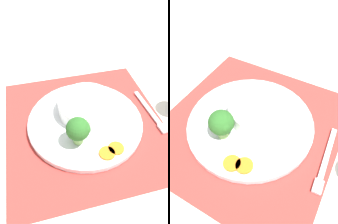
{
  "view_description": "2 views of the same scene",
  "coord_description": "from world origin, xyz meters",
  "views": [
    {
      "loc": [
        0.06,
        0.42,
        0.48
      ],
      "look_at": [
        0.0,
        -0.01,
        0.04
      ],
      "focal_mm": 35.0,
      "sensor_mm": 36.0,
      "label": 1
    },
    {
      "loc": [
        -0.22,
        0.28,
        0.46
      ],
      "look_at": [
        -0.0,
        -0.01,
        0.05
      ],
      "focal_mm": 35.0,
      "sensor_mm": 36.0,
      "label": 2
    }
  ],
  "objects": [
    {
      "name": "plate",
      "position": [
        0.0,
        0.0,
        0.02
      ],
      "size": [
        0.33,
        0.33,
        0.02
      ],
      "color": "silver",
      "rests_on": "placemat"
    },
    {
      "name": "broccoli_floret",
      "position": [
        0.03,
        0.07,
        0.07
      ],
      "size": [
        0.06,
        0.06,
        0.08
      ],
      "color": "#84AD5B",
      "rests_on": "plate"
    },
    {
      "name": "carrot_slice_middle",
      "position": [
        -0.07,
        0.11,
        0.02
      ],
      "size": [
        0.04,
        0.04,
        0.01
      ],
      "color": "orange",
      "rests_on": "plate"
    },
    {
      "name": "ground_plane",
      "position": [
        0.0,
        0.0,
        0.0
      ],
      "size": [
        4.0,
        4.0,
        0.0
      ],
      "primitive_type": "plane",
      "color": "beige"
    },
    {
      "name": "carrot_slice_near",
      "position": [
        -0.04,
        0.12,
        0.02
      ],
      "size": [
        0.04,
        0.04,
        0.01
      ],
      "color": "orange",
      "rests_on": "plate"
    },
    {
      "name": "fork",
      "position": [
        -0.21,
        -0.0,
        0.01
      ],
      "size": [
        0.05,
        0.18,
        0.01
      ],
      "rotation": [
        0.0,
        0.0,
        0.18
      ],
      "color": "silver",
      "rests_on": "placemat"
    },
    {
      "name": "bowl",
      "position": [
        -0.01,
        -0.03,
        0.05
      ],
      "size": [
        0.17,
        0.17,
        0.06
      ],
      "color": "white",
      "rests_on": "plate"
    },
    {
      "name": "placemat",
      "position": [
        0.0,
        0.0,
        0.0
      ],
      "size": [
        0.5,
        0.53,
        0.0
      ],
      "color": "#B2332D",
      "rests_on": "ground_plane"
    }
  ]
}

